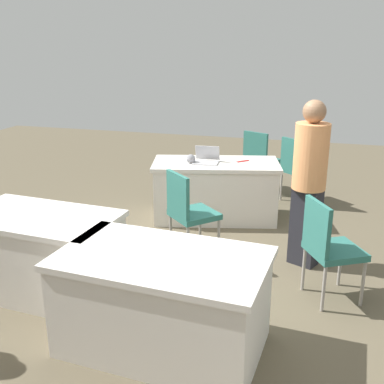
{
  "coord_description": "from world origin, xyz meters",
  "views": [
    {
      "loc": [
        -1.04,
        3.9,
        2.26
      ],
      "look_at": [
        0.1,
        -0.12,
        0.9
      ],
      "focal_mm": 43.68,
      "sensor_mm": 36.0,
      "label": 1
    }
  ],
  "objects_px": {
    "scissors_red": "(243,161)",
    "chair_aisle": "(328,244)",
    "table_mid_right": "(163,301)",
    "chair_tucked_right": "(189,209)",
    "person_attendee_standing": "(309,176)",
    "chair_near_front": "(260,157)",
    "laptop_silver": "(206,160)",
    "table_mid_left": "(42,254)",
    "yarn_ball": "(191,159)",
    "chair_tucked_left": "(298,166)",
    "table_foreground": "(215,190)"
  },
  "relations": [
    {
      "from": "chair_tucked_right",
      "to": "person_attendee_standing",
      "type": "relative_size",
      "value": 0.56
    },
    {
      "from": "chair_tucked_right",
      "to": "person_attendee_standing",
      "type": "height_order",
      "value": "person_attendee_standing"
    },
    {
      "from": "chair_near_front",
      "to": "table_mid_right",
      "type": "bearing_deg",
      "value": -66.32
    },
    {
      "from": "chair_tucked_right",
      "to": "laptop_silver",
      "type": "xyz_separation_m",
      "value": [
        0.11,
        -1.19,
        0.24
      ]
    },
    {
      "from": "table_foreground",
      "to": "chair_aisle",
      "type": "relative_size",
      "value": 1.85
    },
    {
      "from": "table_foreground",
      "to": "table_mid_left",
      "type": "xyz_separation_m",
      "value": [
        1.11,
        2.31,
        0.0
      ]
    },
    {
      "from": "chair_near_front",
      "to": "laptop_silver",
      "type": "relative_size",
      "value": 2.83
    },
    {
      "from": "scissors_red",
      "to": "chair_aisle",
      "type": "bearing_deg",
      "value": 75.3
    },
    {
      "from": "chair_aisle",
      "to": "chair_near_front",
      "type": "bearing_deg",
      "value": 169.45
    },
    {
      "from": "chair_near_front",
      "to": "chair_aisle",
      "type": "distance_m",
      "value": 3.22
    },
    {
      "from": "chair_tucked_left",
      "to": "person_attendee_standing",
      "type": "distance_m",
      "value": 2.05
    },
    {
      "from": "chair_near_front",
      "to": "yarn_ball",
      "type": "relative_size",
      "value": 8.22
    },
    {
      "from": "table_mid_left",
      "to": "yarn_ball",
      "type": "distance_m",
      "value": 2.36
    },
    {
      "from": "table_mid_right",
      "to": "chair_near_front",
      "type": "height_order",
      "value": "chair_near_front"
    },
    {
      "from": "chair_near_front",
      "to": "yarn_ball",
      "type": "bearing_deg",
      "value": -89.52
    },
    {
      "from": "chair_near_front",
      "to": "chair_tucked_right",
      "type": "bearing_deg",
      "value": -72.92
    },
    {
      "from": "laptop_silver",
      "to": "chair_tucked_left",
      "type": "bearing_deg",
      "value": -141.82
    },
    {
      "from": "table_mid_right",
      "to": "chair_tucked_right",
      "type": "distance_m",
      "value": 1.56
    },
    {
      "from": "yarn_ball",
      "to": "scissors_red",
      "type": "relative_size",
      "value": 0.64
    },
    {
      "from": "table_foreground",
      "to": "yarn_ball",
      "type": "bearing_deg",
      "value": 25.48
    },
    {
      "from": "table_foreground",
      "to": "laptop_silver",
      "type": "bearing_deg",
      "value": 28.95
    },
    {
      "from": "table_mid_right",
      "to": "chair_tucked_left",
      "type": "xyz_separation_m",
      "value": [
        -0.75,
        -3.73,
        0.16
      ]
    },
    {
      "from": "scissors_red",
      "to": "table_mid_left",
      "type": "bearing_deg",
      "value": 14.28
    },
    {
      "from": "chair_tucked_left",
      "to": "chair_aisle",
      "type": "distance_m",
      "value": 2.71
    },
    {
      "from": "chair_tucked_right",
      "to": "table_foreground",
      "type": "bearing_deg",
      "value": 133.47
    },
    {
      "from": "chair_near_front",
      "to": "chair_tucked_left",
      "type": "bearing_deg",
      "value": -5.77
    },
    {
      "from": "table_mid_left",
      "to": "table_mid_right",
      "type": "relative_size",
      "value": 0.92
    },
    {
      "from": "chair_tucked_left",
      "to": "person_attendee_standing",
      "type": "height_order",
      "value": "person_attendee_standing"
    },
    {
      "from": "table_foreground",
      "to": "person_attendee_standing",
      "type": "bearing_deg",
      "value": 138.74
    },
    {
      "from": "chair_tucked_left",
      "to": "chair_tucked_right",
      "type": "relative_size",
      "value": 0.98
    },
    {
      "from": "yarn_ball",
      "to": "chair_tucked_right",
      "type": "bearing_deg",
      "value": 104.79
    },
    {
      "from": "chair_aisle",
      "to": "laptop_silver",
      "type": "distance_m",
      "value": 2.29
    },
    {
      "from": "chair_aisle",
      "to": "table_mid_left",
      "type": "bearing_deg",
      "value": -106.61
    },
    {
      "from": "table_foreground",
      "to": "chair_tucked_right",
      "type": "height_order",
      "value": "chair_tucked_right"
    },
    {
      "from": "laptop_silver",
      "to": "yarn_ball",
      "type": "relative_size",
      "value": 2.9
    },
    {
      "from": "table_mid_left",
      "to": "chair_near_front",
      "type": "bearing_deg",
      "value": -112.45
    },
    {
      "from": "chair_tucked_right",
      "to": "yarn_ball",
      "type": "distance_m",
      "value": 1.18
    },
    {
      "from": "table_mid_left",
      "to": "laptop_silver",
      "type": "distance_m",
      "value": 2.49
    },
    {
      "from": "chair_aisle",
      "to": "person_attendee_standing",
      "type": "bearing_deg",
      "value": 168.99
    },
    {
      "from": "table_mid_right",
      "to": "yarn_ball",
      "type": "bearing_deg",
      "value": -78.48
    },
    {
      "from": "table_mid_right",
      "to": "person_attendee_standing",
      "type": "distance_m",
      "value": 2.06
    },
    {
      "from": "chair_tucked_left",
      "to": "chair_near_front",
      "type": "bearing_deg",
      "value": -172.23
    },
    {
      "from": "table_foreground",
      "to": "chair_near_front",
      "type": "xyz_separation_m",
      "value": [
        -0.39,
        -1.31,
        0.16
      ]
    },
    {
      "from": "table_foreground",
      "to": "chair_tucked_right",
      "type": "bearing_deg",
      "value": 89.92
    },
    {
      "from": "chair_tucked_left",
      "to": "chair_tucked_right",
      "type": "xyz_separation_m",
      "value": [
        0.99,
        2.2,
        0.01
      ]
    },
    {
      "from": "chair_tucked_right",
      "to": "laptop_silver",
      "type": "distance_m",
      "value": 1.22
    },
    {
      "from": "chair_tucked_left",
      "to": "yarn_ball",
      "type": "height_order",
      "value": "chair_tucked_left"
    },
    {
      "from": "person_attendee_standing",
      "to": "chair_tucked_left",
      "type": "bearing_deg",
      "value": 121.69
    },
    {
      "from": "table_foreground",
      "to": "scissors_red",
      "type": "height_order",
      "value": "scissors_red"
    },
    {
      "from": "table_mid_left",
      "to": "person_attendee_standing",
      "type": "distance_m",
      "value": 2.69
    }
  ]
}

